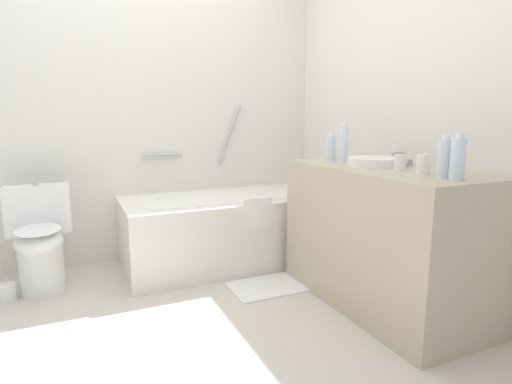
{
  "coord_description": "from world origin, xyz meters",
  "views": [
    {
      "loc": [
        -0.4,
        -2.11,
        1.12
      ],
      "look_at": [
        0.63,
        0.18,
        0.67
      ],
      "focal_mm": 28.77,
      "sensor_mm": 36.0,
      "label": 1
    }
  ],
  "objects_px": {
    "water_bottle_3": "(445,158)",
    "toilet": "(40,241)",
    "water_bottle_0": "(458,159)",
    "drinking_glass_1": "(423,164)",
    "sink_faucet": "(402,159)",
    "drinking_glass_0": "(400,163)",
    "water_bottle_1": "(344,144)",
    "toilet_paper_roll": "(7,292)",
    "bath_mat": "(269,286)",
    "sink_basin": "(376,162)",
    "water_bottle_2": "(331,148)",
    "bathtub": "(232,226)"
  },
  "relations": [
    {
      "from": "bathtub",
      "to": "bath_mat",
      "type": "relative_size",
      "value": 3.13
    },
    {
      "from": "water_bottle_1",
      "to": "bath_mat",
      "type": "height_order",
      "value": "water_bottle_1"
    },
    {
      "from": "drinking_glass_0",
      "to": "drinking_glass_1",
      "type": "relative_size",
      "value": 0.86
    },
    {
      "from": "sink_faucet",
      "to": "drinking_glass_0",
      "type": "relative_size",
      "value": 1.73
    },
    {
      "from": "water_bottle_3",
      "to": "bath_mat",
      "type": "bearing_deg",
      "value": 117.03
    },
    {
      "from": "drinking_glass_0",
      "to": "bath_mat",
      "type": "height_order",
      "value": "drinking_glass_0"
    },
    {
      "from": "toilet",
      "to": "water_bottle_1",
      "type": "distance_m",
      "value": 2.08
    },
    {
      "from": "water_bottle_2",
      "to": "drinking_glass_0",
      "type": "distance_m",
      "value": 0.6
    },
    {
      "from": "sink_basin",
      "to": "water_bottle_2",
      "type": "distance_m",
      "value": 0.37
    },
    {
      "from": "sink_basin",
      "to": "drinking_glass_0",
      "type": "height_order",
      "value": "drinking_glass_0"
    },
    {
      "from": "bathtub",
      "to": "drinking_glass_0",
      "type": "relative_size",
      "value": 18.75
    },
    {
      "from": "drinking_glass_1",
      "to": "toilet_paper_roll",
      "type": "relative_size",
      "value": 0.93
    },
    {
      "from": "water_bottle_2",
      "to": "toilet_paper_roll",
      "type": "distance_m",
      "value": 2.26
    },
    {
      "from": "water_bottle_3",
      "to": "toilet",
      "type": "bearing_deg",
      "value": 140.98
    },
    {
      "from": "toilet",
      "to": "water_bottle_2",
      "type": "xyz_separation_m",
      "value": [
        1.82,
        -0.61,
        0.59
      ]
    },
    {
      "from": "water_bottle_2",
      "to": "bath_mat",
      "type": "xyz_separation_m",
      "value": [
        -0.43,
        0.03,
        -0.92
      ]
    },
    {
      "from": "toilet",
      "to": "water_bottle_1",
      "type": "relative_size",
      "value": 2.71
    },
    {
      "from": "water_bottle_1",
      "to": "drinking_glass_1",
      "type": "xyz_separation_m",
      "value": [
        0.01,
        -0.66,
        -0.07
      ]
    },
    {
      "from": "sink_faucet",
      "to": "bath_mat",
      "type": "distance_m",
      "value": 1.19
    },
    {
      "from": "toilet",
      "to": "water_bottle_1",
      "type": "height_order",
      "value": "water_bottle_1"
    },
    {
      "from": "toilet",
      "to": "toilet_paper_roll",
      "type": "distance_m",
      "value": 0.36
    },
    {
      "from": "water_bottle_3",
      "to": "toilet_paper_roll",
      "type": "height_order",
      "value": "water_bottle_3"
    },
    {
      "from": "sink_basin",
      "to": "water_bottle_2",
      "type": "xyz_separation_m",
      "value": [
        -0.09,
        0.35,
        0.06
      ]
    },
    {
      "from": "water_bottle_0",
      "to": "bath_mat",
      "type": "height_order",
      "value": "water_bottle_0"
    },
    {
      "from": "sink_basin",
      "to": "drinking_glass_0",
      "type": "relative_size",
      "value": 3.92
    },
    {
      "from": "drinking_glass_1",
      "to": "toilet_paper_roll",
      "type": "xyz_separation_m",
      "value": [
        -2.06,
        1.29,
        -0.84
      ]
    },
    {
      "from": "water_bottle_1",
      "to": "toilet_paper_roll",
      "type": "relative_size",
      "value": 2.33
    },
    {
      "from": "water_bottle_0",
      "to": "drinking_glass_1",
      "type": "xyz_separation_m",
      "value": [
        0.01,
        0.21,
        -0.05
      ]
    },
    {
      "from": "water_bottle_0",
      "to": "water_bottle_1",
      "type": "xyz_separation_m",
      "value": [
        0.0,
        0.87,
        0.02
      ]
    },
    {
      "from": "sink_faucet",
      "to": "sink_basin",
      "type": "bearing_deg",
      "value": -180.0
    },
    {
      "from": "bath_mat",
      "to": "toilet",
      "type": "bearing_deg",
      "value": 157.34
    },
    {
      "from": "sink_basin",
      "to": "water_bottle_1",
      "type": "distance_m",
      "value": 0.27
    },
    {
      "from": "bathtub",
      "to": "water_bottle_3",
      "type": "xyz_separation_m",
      "value": [
        0.51,
        -1.52,
        0.65
      ]
    },
    {
      "from": "water_bottle_1",
      "to": "toilet_paper_roll",
      "type": "distance_m",
      "value": 2.33
    },
    {
      "from": "sink_faucet",
      "to": "water_bottle_3",
      "type": "xyz_separation_m",
      "value": [
        -0.25,
        -0.54,
        0.06
      ]
    },
    {
      "from": "water_bottle_3",
      "to": "bath_mat",
      "type": "relative_size",
      "value": 0.39
    },
    {
      "from": "bathtub",
      "to": "bath_mat",
      "type": "xyz_separation_m",
      "value": [
        0.04,
        -0.6,
        -0.28
      ]
    },
    {
      "from": "water_bottle_1",
      "to": "drinking_glass_1",
      "type": "height_order",
      "value": "water_bottle_1"
    },
    {
      "from": "water_bottle_3",
      "to": "toilet_paper_roll",
      "type": "distance_m",
      "value": 2.65
    },
    {
      "from": "water_bottle_1",
      "to": "drinking_glass_1",
      "type": "relative_size",
      "value": 2.51
    },
    {
      "from": "water_bottle_0",
      "to": "water_bottle_2",
      "type": "relative_size",
      "value": 1.16
    },
    {
      "from": "drinking_glass_0",
      "to": "water_bottle_0",
      "type": "bearing_deg",
      "value": -92.44
    },
    {
      "from": "water_bottle_3",
      "to": "drinking_glass_1",
      "type": "distance_m",
      "value": 0.14
    },
    {
      "from": "water_bottle_3",
      "to": "toilet_paper_roll",
      "type": "xyz_separation_m",
      "value": [
        -2.06,
        1.42,
        -0.88
      ]
    },
    {
      "from": "sink_basin",
      "to": "water_bottle_2",
      "type": "relative_size",
      "value": 1.85
    },
    {
      "from": "water_bottle_2",
      "to": "drinking_glass_1",
      "type": "bearing_deg",
      "value": -86.6
    },
    {
      "from": "toilet_paper_roll",
      "to": "bath_mat",
      "type": "bearing_deg",
      "value": -17.41
    },
    {
      "from": "sink_basin",
      "to": "toilet_paper_roll",
      "type": "distance_m",
      "value": 2.42
    },
    {
      "from": "sink_basin",
      "to": "water_bottle_2",
      "type": "bearing_deg",
      "value": 103.75
    },
    {
      "from": "sink_basin",
      "to": "water_bottle_1",
      "type": "relative_size",
      "value": 1.34
    }
  ]
}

